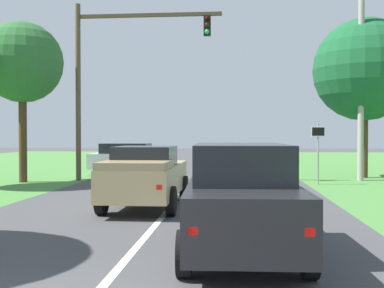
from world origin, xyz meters
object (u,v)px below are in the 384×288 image
(crossing_suv_far, at_px, (129,158))
(traffic_light, at_px, (113,66))
(utility_pole_right, at_px, (361,80))
(oak_tree_right, at_px, (365,70))
(red_suv_near, at_px, (241,196))
(pickup_truck_lead, at_px, (146,175))
(extra_tree_2, at_px, (22,63))
(keep_moving_sign, at_px, (318,146))

(crossing_suv_far, bearing_deg, traffic_light, -90.19)
(traffic_light, height_order, utility_pole_right, utility_pole_right)
(oak_tree_right, bearing_deg, crossing_suv_far, 176.50)
(traffic_light, relative_size, crossing_suv_far, 1.97)
(red_suv_near, relative_size, pickup_truck_lead, 0.94)
(extra_tree_2, bearing_deg, crossing_suv_far, 47.86)
(pickup_truck_lead, distance_m, keep_moving_sign, 9.27)
(red_suv_near, xyz_separation_m, utility_pole_right, (5.87, 14.08, 3.69))
(red_suv_near, height_order, keep_moving_sign, keep_moving_sign)
(red_suv_near, height_order, pickup_truck_lead, red_suv_near)
(red_suv_near, relative_size, traffic_light, 0.57)
(pickup_truck_lead, relative_size, keep_moving_sign, 1.90)
(utility_pole_right, relative_size, extra_tree_2, 1.30)
(red_suv_near, distance_m, crossing_suv_far, 17.26)
(utility_pole_right, bearing_deg, oak_tree_right, 68.74)
(pickup_truck_lead, xyz_separation_m, oak_tree_right, (9.16, 10.35, 4.47))
(utility_pole_right, bearing_deg, pickup_truck_lead, -134.00)
(traffic_light, xyz_separation_m, oak_tree_right, (12.20, 2.55, 0.01))
(traffic_light, relative_size, extra_tree_2, 1.14)
(traffic_light, bearing_deg, utility_pole_right, 5.42)
(red_suv_near, xyz_separation_m, crossing_suv_far, (-5.76, 16.27, -0.14))
(utility_pole_right, bearing_deg, crossing_suv_far, 169.34)
(traffic_light, bearing_deg, crossing_suv_far, 89.81)
(oak_tree_right, xyz_separation_m, extra_tree_2, (-16.12, -3.59, 0.01))
(traffic_light, relative_size, utility_pole_right, 0.88)
(utility_pole_right, height_order, extra_tree_2, utility_pole_right)
(crossing_suv_far, relative_size, extra_tree_2, 0.58)
(oak_tree_right, bearing_deg, extra_tree_2, -167.44)
(pickup_truck_lead, bearing_deg, crossing_suv_far, 105.29)
(red_suv_near, distance_m, utility_pole_right, 15.69)
(red_suv_near, xyz_separation_m, keep_moving_sign, (3.52, 11.98, 0.65))
(oak_tree_right, relative_size, extra_tree_2, 1.10)
(pickup_truck_lead, height_order, keep_moving_sign, keep_moving_sign)
(oak_tree_right, height_order, utility_pole_right, utility_pole_right)
(keep_moving_sign, height_order, oak_tree_right, oak_tree_right)
(oak_tree_right, distance_m, utility_pole_right, 1.70)
(pickup_truck_lead, bearing_deg, traffic_light, 111.32)
(keep_moving_sign, bearing_deg, utility_pole_right, 41.89)
(keep_moving_sign, height_order, utility_pole_right, utility_pole_right)
(pickup_truck_lead, relative_size, crossing_suv_far, 1.19)
(pickup_truck_lead, height_order, utility_pole_right, utility_pole_right)
(pickup_truck_lead, distance_m, oak_tree_right, 14.52)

